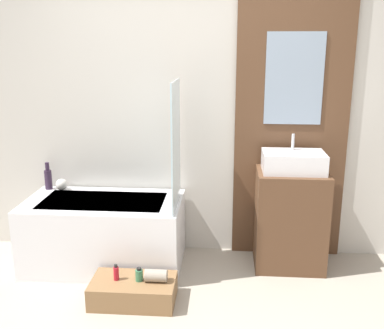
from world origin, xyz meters
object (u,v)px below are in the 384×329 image
at_px(vase_round_light, 62,184).
at_px(bottle_soap_primary, 116,273).
at_px(wooden_step_bench, 133,291).
at_px(bottle_soap_secondary, 139,275).
at_px(bathtub, 105,232).
at_px(sink, 293,162).
at_px(vase_tall_dark, 48,178).

xyz_separation_m(vase_round_light, bottle_soap_primary, (0.67, -0.81, -0.40)).
relative_size(wooden_step_bench, vase_round_light, 6.03).
bearing_deg(wooden_step_bench, vase_round_light, 134.48).
bearing_deg(wooden_step_bench, bottle_soap_secondary, 0.00).
xyz_separation_m(bathtub, wooden_step_bench, (0.35, -0.56, -0.20)).
bearing_deg(vase_round_light, wooden_step_bench, -45.52).
relative_size(sink, bottle_soap_primary, 4.09).
height_order(sink, vase_tall_dark, sink).
bearing_deg(vase_tall_dark, bottle_soap_secondary, -40.60).
height_order(bathtub, bottle_soap_secondary, bathtub).
relative_size(bathtub, vase_tall_dark, 5.28).
height_order(vase_round_light, bottle_soap_secondary, vase_round_light).
relative_size(wooden_step_bench, sink, 1.24).
bearing_deg(bottle_soap_primary, bottle_soap_secondary, 0.00).
distance_m(vase_round_light, bottle_soap_secondary, 1.23).
height_order(bathtub, vase_tall_dark, vase_tall_dark).
distance_m(wooden_step_bench, vase_round_light, 1.25).
height_order(wooden_step_bench, vase_round_light, vase_round_light).
xyz_separation_m(vase_tall_dark, bottle_soap_primary, (0.79, -0.82, -0.45)).
bearing_deg(vase_round_light, bathtub, -29.43).
relative_size(bathtub, vase_round_light, 12.78).
distance_m(vase_tall_dark, vase_round_light, 0.14).
relative_size(vase_tall_dark, bottle_soap_primary, 2.03).
height_order(bathtub, wooden_step_bench, bathtub).
height_order(bathtub, bottle_soap_primary, bathtub).
distance_m(vase_tall_dark, bottle_soap_secondary, 1.35).
xyz_separation_m(wooden_step_bench, vase_tall_dark, (-0.92, 0.82, 0.59)).
relative_size(bathtub, wooden_step_bench, 2.12).
xyz_separation_m(bathtub, bottle_soap_secondary, (0.40, -0.56, -0.07)).
distance_m(bathtub, wooden_step_bench, 0.69).
relative_size(bathtub, bottle_soap_secondary, 12.70).
relative_size(vase_tall_dark, vase_round_light, 2.42).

